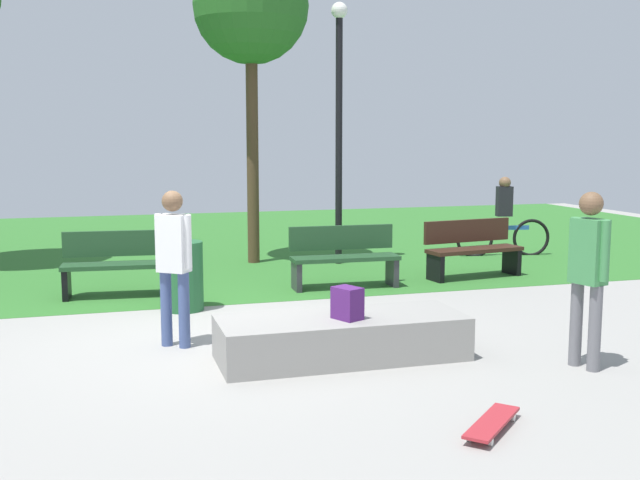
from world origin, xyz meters
The scene contains 14 objects.
ground_plane centered at (0.00, 0.00, 0.00)m, with size 28.00×28.00×0.00m, color gray.
grass_lawn centered at (0.00, 7.76, 0.00)m, with size 26.60×12.47×0.01m, color #2D6B28.
concrete_ledge centered at (1.15, -1.23, 0.22)m, with size 2.49×0.93×0.43m, color gray.
backpack_on_ledge centered at (1.17, -1.35, 0.59)m, with size 0.28×0.20×0.32m, color #4C1E66.
skater_performing_trick centered at (3.30, -2.19, 1.00)m, with size 0.28×0.42×1.71m.
skater_watching centered at (-0.42, -0.32, 0.97)m, with size 0.38×0.35×1.67m.
skateboard_by_ledge centered at (1.66, -3.36, 0.06)m, with size 0.72×0.69×0.08m.
park_bench_by_oak centered at (-0.89, 2.52, 0.48)m, with size 1.63×0.60×0.91m.
park_bench_far_right centered at (4.52, 2.47, 0.48)m, with size 1.65×0.70×0.91m.
park_bench_center_lawn centered at (2.30, 2.25, 0.48)m, with size 1.62×0.53×0.91m.
tree_leaning_ash centered at (1.46, 4.84, 4.40)m, with size 1.99×1.99×5.45m.
lamp_post centered at (2.88, 4.31, 2.71)m, with size 0.28×0.28×4.49m.
trash_bin centered at (-0.15, 1.39, 0.45)m, with size 0.50×0.50×0.89m, color #1E592D.
cyclist_on_bicycle centered at (6.13, 4.31, 0.63)m, with size 1.80×0.37×1.52m.
Camera 1 is at (-1.13, -8.28, 2.21)m, focal length 42.43 mm.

